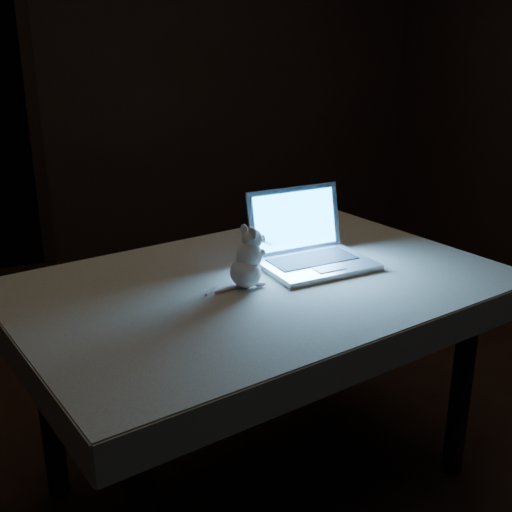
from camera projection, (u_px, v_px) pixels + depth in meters
name	position (u px, v px, depth m)	size (l,w,h in m)	color
floor	(270.00, 435.00, 2.61)	(5.00, 5.00, 0.00)	black
back_wall	(123.00, 70.00, 4.35)	(4.50, 0.04, 2.60)	black
table	(260.00, 387.00, 2.22)	(1.45, 0.93, 0.78)	black
tablecloth	(270.00, 294.00, 2.11)	(1.56, 1.04, 0.11)	beige
laptop	(318.00, 233.00, 2.16)	(0.37, 0.32, 0.25)	silver
plush_mouse	(245.00, 257.00, 2.00)	(0.14, 0.14, 0.20)	white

